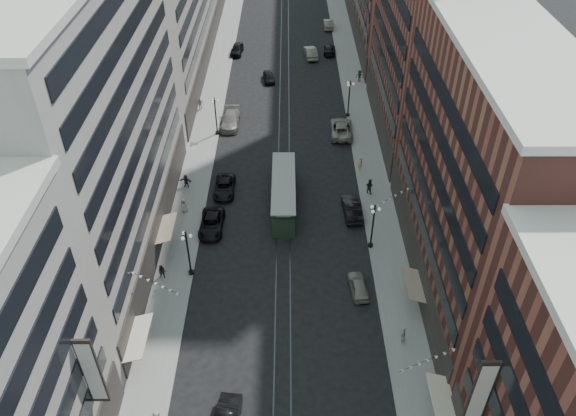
{
  "coord_description": "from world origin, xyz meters",
  "views": [
    {
      "loc": [
        0.41,
        -11.88,
        40.2
      ],
      "look_at": [
        0.49,
        32.4,
        5.0
      ],
      "focal_mm": 35.0,
      "sensor_mm": 36.0,
      "label": 1
    }
  ],
  "objects_px": {
    "pedestrian_2": "(162,272)",
    "lamppost_sw_mid": "(216,115)",
    "pedestrian_6": "(200,104)",
    "car_8": "(230,120)",
    "pedestrian_4": "(403,335)",
    "car_14": "(311,52)",
    "car_2": "(212,223)",
    "car_10": "(352,208)",
    "pedestrian_extra_0": "(184,206)",
    "car_4": "(358,286)",
    "lamppost_se_mid": "(349,97)",
    "pedestrian_7": "(369,186)",
    "lamppost_sw_far": "(188,252)",
    "car_7": "(224,187)",
    "lamppost_se_far": "(373,225)",
    "car_12": "(329,49)",
    "pedestrian_5": "(186,181)",
    "pedestrian_9": "(360,76)",
    "car_extra_0": "(328,24)",
    "car_13": "(269,77)",
    "car_9": "(237,49)",
    "pedestrian_8": "(360,163)",
    "streetcar": "(284,194)"
  },
  "relations": [
    {
      "from": "car_13",
      "to": "car_14",
      "type": "height_order",
      "value": "car_14"
    },
    {
      "from": "car_extra_0",
      "to": "car_4",
      "type": "bearing_deg",
      "value": 89.06
    },
    {
      "from": "car_14",
      "to": "pedestrian_7",
      "type": "distance_m",
      "value": 39.93
    },
    {
      "from": "car_13",
      "to": "pedestrian_extra_0",
      "type": "height_order",
      "value": "pedestrian_extra_0"
    },
    {
      "from": "car_4",
      "to": "car_7",
      "type": "distance_m",
      "value": 21.49
    },
    {
      "from": "lamppost_sw_far",
      "to": "pedestrian_5",
      "type": "relative_size",
      "value": 3.31
    },
    {
      "from": "lamppost_se_far",
      "to": "car_13",
      "type": "bearing_deg",
      "value": 106.46
    },
    {
      "from": "lamppost_sw_far",
      "to": "pedestrian_7",
      "type": "xyz_separation_m",
      "value": [
        19.31,
        13.41,
        -1.98
      ]
    },
    {
      "from": "car_8",
      "to": "pedestrian_7",
      "type": "height_order",
      "value": "pedestrian_7"
    },
    {
      "from": "car_7",
      "to": "car_12",
      "type": "distance_m",
      "value": 43.54
    },
    {
      "from": "pedestrian_6",
      "to": "pedestrian_9",
      "type": "xyz_separation_m",
      "value": [
        24.32,
        9.13,
        0.03
      ]
    },
    {
      "from": "lamppost_se_mid",
      "to": "pedestrian_6",
      "type": "relative_size",
      "value": 3.01
    },
    {
      "from": "car_8",
      "to": "car_10",
      "type": "bearing_deg",
      "value": -51.26
    },
    {
      "from": "car_4",
      "to": "lamppost_sw_far",
      "type": "bearing_deg",
      "value": -13.94
    },
    {
      "from": "lamppost_se_far",
      "to": "car_12",
      "type": "distance_m",
      "value": 50.78
    },
    {
      "from": "lamppost_sw_far",
      "to": "pedestrian_4",
      "type": "xyz_separation_m",
      "value": [
        19.76,
        -8.42,
        -2.11
      ]
    },
    {
      "from": "car_2",
      "to": "pedestrian_extra_0",
      "type": "relative_size",
      "value": 3.11
    },
    {
      "from": "pedestrian_9",
      "to": "pedestrian_5",
      "type": "bearing_deg",
      "value": -123.15
    },
    {
      "from": "lamppost_se_far",
      "to": "car_8",
      "type": "relative_size",
      "value": 0.92
    },
    {
      "from": "lamppost_sw_mid",
      "to": "pedestrian_8",
      "type": "bearing_deg",
      "value": -25.07
    },
    {
      "from": "lamppost_se_far",
      "to": "pedestrian_4",
      "type": "bearing_deg",
      "value": -83.75
    },
    {
      "from": "pedestrian_6",
      "to": "car_8",
      "type": "bearing_deg",
      "value": 134.69
    },
    {
      "from": "lamppost_sw_mid",
      "to": "car_10",
      "type": "bearing_deg",
      "value": -45.92
    },
    {
      "from": "lamppost_se_mid",
      "to": "car_4",
      "type": "relative_size",
      "value": 1.36
    },
    {
      "from": "car_4",
      "to": "lamppost_sw_mid",
      "type": "bearing_deg",
      "value": -66.8
    },
    {
      "from": "car_8",
      "to": "car_2",
      "type": "bearing_deg",
      "value": -89.3
    },
    {
      "from": "car_4",
      "to": "car_10",
      "type": "relative_size",
      "value": 0.78
    },
    {
      "from": "pedestrian_6",
      "to": "pedestrian_8",
      "type": "distance_m",
      "value": 26.91
    },
    {
      "from": "car_9",
      "to": "car_13",
      "type": "relative_size",
      "value": 1.18
    },
    {
      "from": "lamppost_sw_mid",
      "to": "car_9",
      "type": "bearing_deg",
      "value": 88.33
    },
    {
      "from": "car_14",
      "to": "car_12",
      "type": "bearing_deg",
      "value": -159.67
    },
    {
      "from": "car_10",
      "to": "pedestrian_extra_0",
      "type": "bearing_deg",
      "value": -4.26
    },
    {
      "from": "lamppost_se_far",
      "to": "car_4",
      "type": "distance_m",
      "value": 6.97
    },
    {
      "from": "car_4",
      "to": "car_13",
      "type": "xyz_separation_m",
      "value": [
        -9.78,
        45.91,
        -0.0
      ]
    },
    {
      "from": "car_2",
      "to": "pedestrian_6",
      "type": "xyz_separation_m",
      "value": [
        -4.48,
        26.95,
        0.31
      ]
    },
    {
      "from": "pedestrian_5",
      "to": "pedestrian_extra_0",
      "type": "bearing_deg",
      "value": -70.75
    },
    {
      "from": "lamppost_sw_mid",
      "to": "car_8",
      "type": "bearing_deg",
      "value": 57.7
    },
    {
      "from": "lamppost_sw_mid",
      "to": "car_7",
      "type": "height_order",
      "value": "lamppost_sw_mid"
    },
    {
      "from": "pedestrian_2",
      "to": "car_14",
      "type": "bearing_deg",
      "value": 81.02
    },
    {
      "from": "lamppost_sw_far",
      "to": "streetcar",
      "type": "xyz_separation_m",
      "value": [
        9.2,
        11.3,
        -1.56
      ]
    },
    {
      "from": "pedestrian_5",
      "to": "pedestrian_9",
      "type": "relative_size",
      "value": 0.88
    },
    {
      "from": "car_2",
      "to": "car_10",
      "type": "height_order",
      "value": "car_10"
    },
    {
      "from": "car_12",
      "to": "pedestrian_5",
      "type": "distance_m",
      "value": 44.56
    },
    {
      "from": "car_4",
      "to": "car_8",
      "type": "xyz_separation_m",
      "value": [
        -14.83,
        31.82,
        0.18
      ]
    },
    {
      "from": "car_9",
      "to": "pedestrian_9",
      "type": "relative_size",
      "value": 2.51
    },
    {
      "from": "car_10",
      "to": "pedestrian_7",
      "type": "relative_size",
      "value": 2.68
    },
    {
      "from": "lamppost_sw_far",
      "to": "pedestrian_2",
      "type": "bearing_deg",
      "value": -167.29
    },
    {
      "from": "pedestrian_4",
      "to": "car_14",
      "type": "distance_m",
      "value": 61.67
    },
    {
      "from": "pedestrian_2",
      "to": "car_10",
      "type": "distance_m",
      "value": 22.08
    },
    {
      "from": "pedestrian_2",
      "to": "lamppost_sw_mid",
      "type": "bearing_deg",
      "value": 92.45
    }
  ]
}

